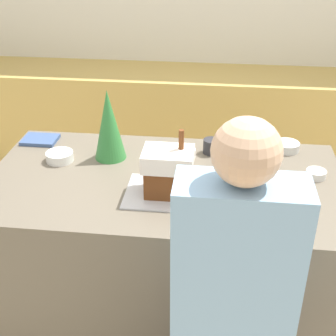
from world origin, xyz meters
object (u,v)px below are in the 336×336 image
Objects in this scene: candy_bowl_near_tray_right at (185,152)px; cookbook at (40,140)px; baking_tray at (168,193)px; candy_bowl_center_rear at (287,146)px; decorative_tree at (109,125)px; person at (231,318)px; gingerbread_house at (168,171)px; candy_bowl_front_corner at (60,156)px; candy_bowl_beside_tree at (316,174)px; mug at (211,146)px.

cookbook is (-0.82, 0.09, -0.02)m from candy_bowl_near_tray_right.
candy_bowl_center_rear is (0.59, 0.51, 0.02)m from baking_tray.
cookbook is (-0.44, 0.14, -0.17)m from decorative_tree.
candy_bowl_center_rear is (0.54, 0.14, -0.00)m from candy_bowl_near_tray_right.
person reaches higher than baking_tray.
decorative_tree is at bearing -172.80° from candy_bowl_near_tray_right.
candy_bowl_near_tray_right is at bearing 83.27° from gingerbread_house.
baking_tray is 0.65m from candy_bowl_front_corner.
candy_bowl_center_rear is (1.18, 0.26, -0.00)m from candy_bowl_front_corner.
candy_bowl_front_corner is 0.74× the size of cookbook.
person is (-0.29, -1.11, -0.15)m from candy_bowl_center_rear.
candy_bowl_beside_tree is (0.65, -0.14, -0.00)m from candy_bowl_near_tray_right.
gingerbread_house is 0.48m from mug.
candy_bowl_center_rear is at bearing 11.51° from decorative_tree.
mug is at bearing 12.07° from decorative_tree.
baking_tray is at bearing -31.00° from cookbook.
gingerbread_house is at bearing -112.50° from mug.
candy_bowl_front_corner is at bearing 156.74° from gingerbread_house.
person reaches higher than cookbook.
candy_bowl_front_corner is 1.29m from candy_bowl_beside_tree.
candy_bowl_near_tray_right is at bearing -155.29° from mug.
candy_bowl_beside_tree is at bearing -68.61° from candy_bowl_center_rear.
gingerbread_house is 0.74m from candy_bowl_beside_tree.
gingerbread_house is 0.47m from decorative_tree.
gingerbread_house is at bearing -161.57° from candy_bowl_beside_tree.
candy_bowl_near_tray_right is at bearing 104.56° from person.
decorative_tree is 0.42m from candy_bowl_near_tray_right.
gingerbread_house reaches higher than mug.
person is at bearing -43.66° from candy_bowl_front_corner.
cookbook is at bearing 173.48° from candy_bowl_near_tray_right.
gingerbread_house is at bearing -43.60° from decorative_tree.
mug is at bearing 67.46° from baking_tray.
person is (1.07, -1.06, -0.14)m from cookbook.
candy_bowl_center_rear is 1.36m from cookbook.
baking_tray is 1.05× the size of decorative_tree.
candy_bowl_near_tray_right and candy_bowl_center_rear have the same top height.
candy_bowl_near_tray_right is at bearing 7.20° from decorative_tree.
person is (0.30, -0.59, -0.13)m from baking_tray.
candy_bowl_near_tray_right is 0.86× the size of candy_bowl_center_rear.
candy_bowl_beside_tree is at bearing -5.12° from decorative_tree.
mug is at bearing 96.34° from person.
baking_tray is 0.12m from gingerbread_house.
person is (0.89, -0.85, -0.15)m from candy_bowl_front_corner.
decorative_tree is 3.82× the size of candy_bowl_beside_tree.
candy_bowl_center_rear is at bearing 41.24° from baking_tray.
candy_bowl_near_tray_right reaches higher than cookbook.
candy_bowl_near_tray_right is at bearing -6.52° from cookbook.
candy_bowl_front_corner is (-0.59, 0.26, 0.02)m from baking_tray.
decorative_tree is 3.23× the size of candy_bowl_near_tray_right.
candy_bowl_front_corner is at bearing -166.85° from mug.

